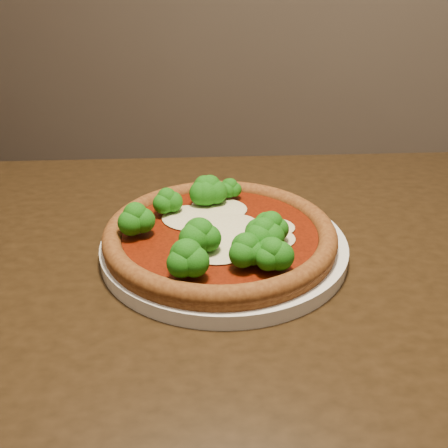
# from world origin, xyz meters

# --- Properties ---
(dining_table) EXTENTS (1.41, 1.18, 0.75)m
(dining_table) POSITION_xyz_m (0.06, 0.12, 0.66)
(dining_table) COLOR black
(dining_table) RESTS_ON floor
(plate) EXTENTS (0.31, 0.31, 0.02)m
(plate) POSITION_xyz_m (0.01, 0.20, 0.76)
(plate) COLOR white
(plate) RESTS_ON dining_table
(pizza) EXTENTS (0.29, 0.29, 0.06)m
(pizza) POSITION_xyz_m (0.01, 0.18, 0.79)
(pizza) COLOR brown
(pizza) RESTS_ON plate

